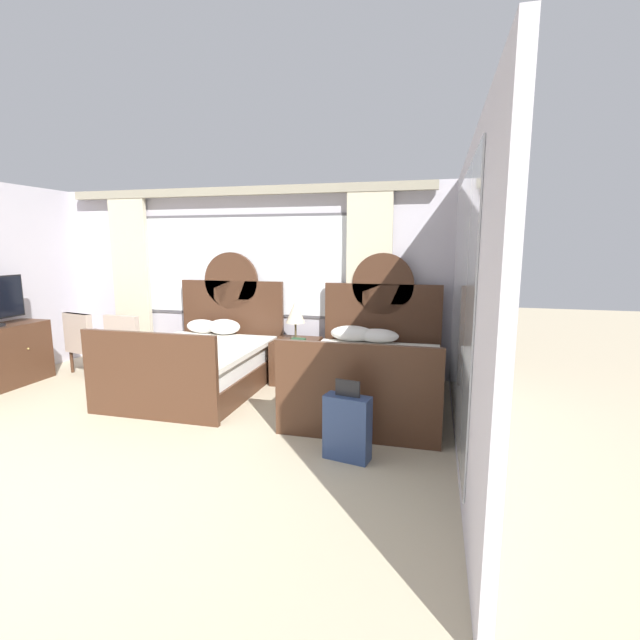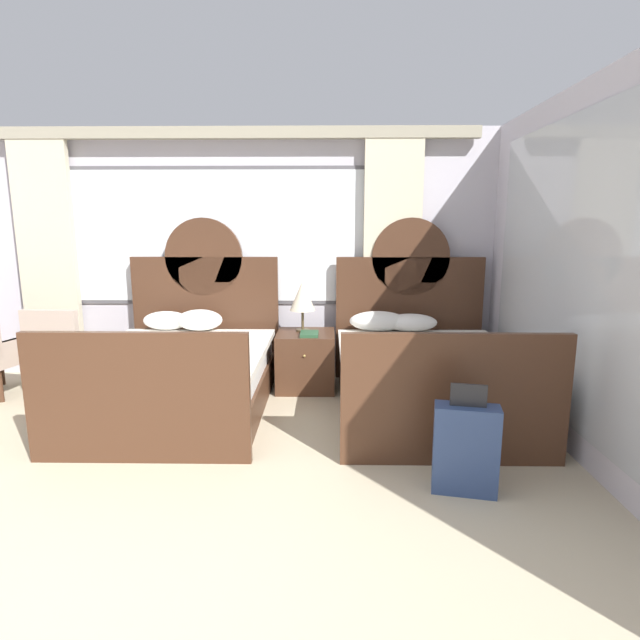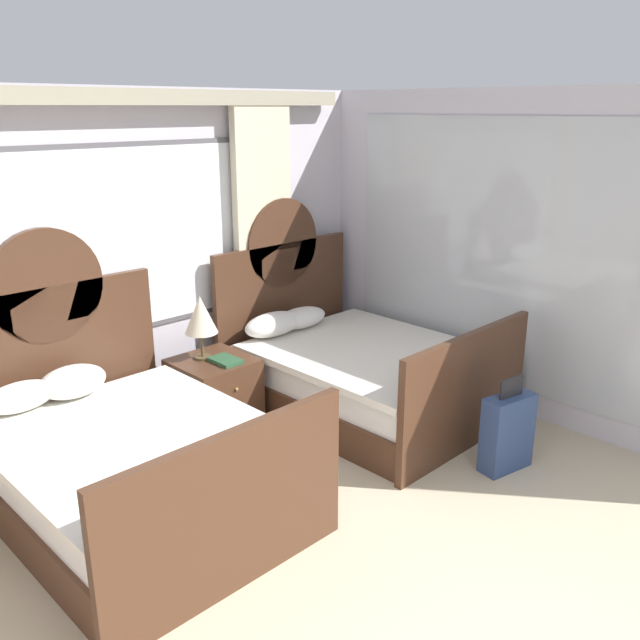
{
  "view_description": "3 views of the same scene",
  "coord_description": "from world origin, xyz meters",
  "px_view_note": "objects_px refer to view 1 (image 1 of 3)",
  "views": [
    {
      "loc": [
        2.75,
        -2.46,
        1.86
      ],
      "look_at": [
        1.5,
        2.44,
        1.02
      ],
      "focal_mm": 25.33,
      "sensor_mm": 36.0,
      "label": 1
    },
    {
      "loc": [
        1.19,
        -1.78,
        1.69
      ],
      "look_at": [
        1.13,
        2.0,
        0.97
      ],
      "focal_mm": 28.24,
      "sensor_mm": 36.0,
      "label": 2
    },
    {
      "loc": [
        -1.99,
        -0.94,
        2.55
      ],
      "look_at": [
        1.16,
        2.23,
        1.12
      ],
      "focal_mm": 37.53,
      "sensor_mm": 36.0,
      "label": 3
    }
  ],
  "objects_px": {
    "bed_near_window": "(201,362)",
    "book_on_nightstand": "(297,341)",
    "armchair_by_window_centre": "(88,340)",
    "armchair_by_window_right": "(88,340)",
    "bed_near_mirror": "(371,374)",
    "armchair_by_window_left": "(130,343)",
    "suitcase_on_floor": "(347,427)",
    "table_lamp_on_nightstand": "(295,312)",
    "nightstand_between_beds": "(296,361)"
  },
  "relations": [
    {
      "from": "bed_near_window",
      "to": "armchair_by_window_left",
      "type": "xyz_separation_m",
      "value": [
        -1.27,
        0.31,
        0.12
      ]
    },
    {
      "from": "nightstand_between_beds",
      "to": "book_on_nightstand",
      "type": "relative_size",
      "value": 2.37
    },
    {
      "from": "armchair_by_window_left",
      "to": "armchair_by_window_centre",
      "type": "bearing_deg",
      "value": 179.82
    },
    {
      "from": "table_lamp_on_nightstand",
      "to": "book_on_nightstand",
      "type": "distance_m",
      "value": 0.41
    },
    {
      "from": "bed_near_window",
      "to": "nightstand_between_beds",
      "type": "distance_m",
      "value": 1.27
    },
    {
      "from": "armchair_by_window_left",
      "to": "suitcase_on_floor",
      "type": "height_order",
      "value": "armchair_by_window_left"
    },
    {
      "from": "armchair_by_window_left",
      "to": "armchair_by_window_right",
      "type": "height_order",
      "value": "same"
    },
    {
      "from": "armchair_by_window_left",
      "to": "table_lamp_on_nightstand",
      "type": "bearing_deg",
      "value": 9.05
    },
    {
      "from": "suitcase_on_floor",
      "to": "armchair_by_window_right",
      "type": "bearing_deg",
      "value": 157.13
    },
    {
      "from": "table_lamp_on_nightstand",
      "to": "suitcase_on_floor",
      "type": "height_order",
      "value": "table_lamp_on_nightstand"
    },
    {
      "from": "bed_near_mirror",
      "to": "armchair_by_window_left",
      "type": "relative_size",
      "value": 2.38
    },
    {
      "from": "bed_near_mirror",
      "to": "book_on_nightstand",
      "type": "relative_size",
      "value": 8.22
    },
    {
      "from": "book_on_nightstand",
      "to": "armchair_by_window_centre",
      "type": "height_order",
      "value": "armchair_by_window_centre"
    },
    {
      "from": "armchair_by_window_centre",
      "to": "book_on_nightstand",
      "type": "bearing_deg",
      "value": 3.15
    },
    {
      "from": "table_lamp_on_nightstand",
      "to": "armchair_by_window_right",
      "type": "distance_m",
      "value": 3.13
    },
    {
      "from": "bed_near_window",
      "to": "table_lamp_on_nightstand",
      "type": "bearing_deg",
      "value": 32.16
    },
    {
      "from": "armchair_by_window_right",
      "to": "armchair_by_window_centre",
      "type": "bearing_deg",
      "value": 166.74
    },
    {
      "from": "bed_near_mirror",
      "to": "nightstand_between_beds",
      "type": "distance_m",
      "value": 1.26
    },
    {
      "from": "armchair_by_window_left",
      "to": "nightstand_between_beds",
      "type": "bearing_deg",
      "value": 7.0
    },
    {
      "from": "bed_near_mirror",
      "to": "armchair_by_window_left",
      "type": "height_order",
      "value": "bed_near_mirror"
    },
    {
      "from": "bed_near_mirror",
      "to": "armchair_by_window_left",
      "type": "bearing_deg",
      "value": 175.05
    },
    {
      "from": "nightstand_between_beds",
      "to": "table_lamp_on_nightstand",
      "type": "relative_size",
      "value": 1.17
    },
    {
      "from": "bed_near_mirror",
      "to": "table_lamp_on_nightstand",
      "type": "xyz_separation_m",
      "value": [
        -1.14,
        0.68,
        0.6
      ]
    },
    {
      "from": "bed_near_window",
      "to": "nightstand_between_beds",
      "type": "bearing_deg",
      "value": 28.19
    },
    {
      "from": "bed_near_window",
      "to": "armchair_by_window_left",
      "type": "relative_size",
      "value": 2.38
    },
    {
      "from": "nightstand_between_beds",
      "to": "armchair_by_window_centre",
      "type": "relative_size",
      "value": 0.69
    },
    {
      "from": "bed_near_mirror",
      "to": "armchair_by_window_centre",
      "type": "xyz_separation_m",
      "value": [
        -4.21,
        0.31,
        0.12
      ]
    },
    {
      "from": "armchair_by_window_centre",
      "to": "armchair_by_window_left",
      "type": "bearing_deg",
      "value": -0.18
    },
    {
      "from": "table_lamp_on_nightstand",
      "to": "armchair_by_window_right",
      "type": "relative_size",
      "value": 0.59
    },
    {
      "from": "nightstand_between_beds",
      "to": "armchair_by_window_centre",
      "type": "distance_m",
      "value": 3.12
    },
    {
      "from": "armchair_by_window_centre",
      "to": "bed_near_window",
      "type": "bearing_deg",
      "value": -8.8
    },
    {
      "from": "bed_near_window",
      "to": "armchair_by_window_centre",
      "type": "relative_size",
      "value": 2.38
    },
    {
      "from": "bed_near_mirror",
      "to": "armchair_by_window_left",
      "type": "distance_m",
      "value": 3.52
    },
    {
      "from": "bed_near_window",
      "to": "book_on_nightstand",
      "type": "bearing_deg",
      "value": 22.5
    },
    {
      "from": "table_lamp_on_nightstand",
      "to": "suitcase_on_floor",
      "type": "xyz_separation_m",
      "value": [
        1.14,
        -2.15,
        -0.66
      ]
    },
    {
      "from": "bed_near_window",
      "to": "armchair_by_window_left",
      "type": "height_order",
      "value": "bed_near_window"
    },
    {
      "from": "armchair_by_window_left",
      "to": "bed_near_window",
      "type": "bearing_deg",
      "value": -13.48
    },
    {
      "from": "bed_near_window",
      "to": "suitcase_on_floor",
      "type": "bearing_deg",
      "value": -33.45
    },
    {
      "from": "bed_near_window",
      "to": "book_on_nightstand",
      "type": "distance_m",
      "value": 1.28
    },
    {
      "from": "bed_near_window",
      "to": "nightstand_between_beds",
      "type": "relative_size",
      "value": 3.47
    },
    {
      "from": "book_on_nightstand",
      "to": "suitcase_on_floor",
      "type": "height_order",
      "value": "suitcase_on_floor"
    },
    {
      "from": "book_on_nightstand",
      "to": "bed_near_mirror",
      "type": "bearing_deg",
      "value": -24.19
    },
    {
      "from": "nightstand_between_beds",
      "to": "table_lamp_on_nightstand",
      "type": "bearing_deg",
      "value": 113.07
    },
    {
      "from": "bed_near_mirror",
      "to": "armchair_by_window_right",
      "type": "bearing_deg",
      "value": 175.86
    },
    {
      "from": "armchair_by_window_left",
      "to": "suitcase_on_floor",
      "type": "distance_m",
      "value": 3.92
    },
    {
      "from": "armchair_by_window_centre",
      "to": "armchair_by_window_right",
      "type": "relative_size",
      "value": 1.0
    },
    {
      "from": "table_lamp_on_nightstand",
      "to": "armchair_by_window_centre",
      "type": "xyz_separation_m",
      "value": [
        -3.07,
        -0.37,
        -0.48
      ]
    },
    {
      "from": "armchair_by_window_left",
      "to": "suitcase_on_floor",
      "type": "bearing_deg",
      "value": -26.89
    },
    {
      "from": "nightstand_between_beds",
      "to": "book_on_nightstand",
      "type": "distance_m",
      "value": 0.33
    },
    {
      "from": "bed_near_window",
      "to": "book_on_nightstand",
      "type": "relative_size",
      "value": 8.22
    }
  ]
}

